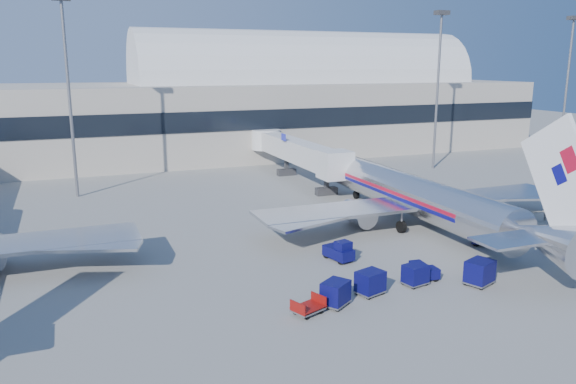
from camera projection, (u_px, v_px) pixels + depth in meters
name	position (u px, v px, depth m)	size (l,w,h in m)	color
ground	(347.00, 254.00, 46.00)	(260.00, 260.00, 0.00)	gray
terminal	(112.00, 113.00, 90.17)	(170.00, 28.15, 21.00)	#B2AA9E
airliner_main	(420.00, 197.00, 53.02)	(32.00, 37.26, 12.07)	silver
jetbridge_near	(292.00, 150.00, 75.78)	(4.40, 27.50, 6.25)	silver
mast_west	(67.00, 68.00, 62.72)	(2.00, 1.20, 22.60)	slate
mast_east	(439.00, 67.00, 80.67)	(2.00, 1.20, 22.60)	slate
mast_far_east	(569.00, 67.00, 89.65)	(2.00, 1.20, 22.60)	slate
barrier_near	(504.00, 221.00, 54.17)	(3.00, 0.55, 0.90)	#9E9E96
barrier_mid	(530.00, 217.00, 55.36)	(3.00, 0.55, 0.90)	#9E9E96
barrier_far	(555.00, 214.00, 56.54)	(3.00, 0.55, 0.90)	#9E9E96
tug_lead	(422.00, 272.00, 40.21)	(2.31, 1.29, 1.46)	#090946
tug_right	(487.00, 237.00, 48.01)	(2.81, 2.67, 1.69)	#090946
tug_left	(339.00, 251.00, 44.35)	(1.84, 2.80, 1.68)	#090946
cart_train_a	(415.00, 274.00, 39.37)	(1.92, 1.60, 1.49)	#090946
cart_train_b	(370.00, 282.00, 37.75)	(2.20, 1.92, 1.64)	#090946
cart_train_c	(335.00, 293.00, 35.97)	(2.34, 2.23, 1.64)	#090946
cart_solo_near	(480.00, 272.00, 39.39)	(2.46, 2.19, 1.79)	#090946
cart_solo_far	(563.00, 242.00, 45.95)	(2.34, 1.95, 1.84)	#090946
cart_open_red	(308.00, 308.00, 34.88)	(2.30, 1.98, 0.52)	slate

